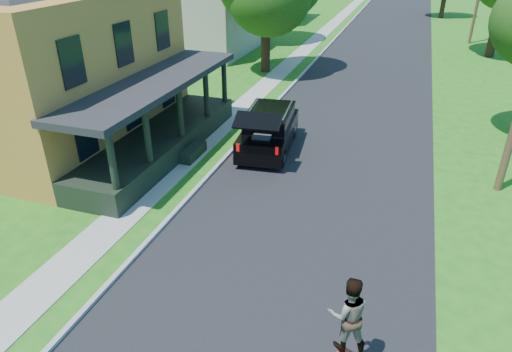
% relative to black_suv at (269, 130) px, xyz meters
% --- Properties ---
extents(ground, '(140.00, 140.00, 0.00)m').
position_rel_black_suv_xyz_m(ground, '(2.68, -7.78, -0.87)').
color(ground, '#1C6514').
rests_on(ground, ground).
extents(street, '(8.00, 120.00, 0.02)m').
position_rel_black_suv_xyz_m(street, '(2.68, 12.22, -0.87)').
color(street, black).
rests_on(street, ground).
extents(curb, '(0.15, 120.00, 0.12)m').
position_rel_black_suv_xyz_m(curb, '(-1.37, 12.22, -0.87)').
color(curb, '#9A9995').
rests_on(curb, ground).
extents(sidewalk, '(1.30, 120.00, 0.03)m').
position_rel_black_suv_xyz_m(sidewalk, '(-2.92, 12.22, -0.87)').
color(sidewalk, gray).
rests_on(sidewalk, ground).
extents(front_walk, '(6.50, 1.20, 0.03)m').
position_rel_black_suv_xyz_m(front_walk, '(-6.82, -1.78, -0.87)').
color(front_walk, gray).
rests_on(front_walk, ground).
extents(main_house, '(15.56, 15.56, 10.10)m').
position_rel_black_suv_xyz_m(main_house, '(-10.12, -1.79, 4.05)').
color(main_house, '#BC7337').
rests_on(main_house, ground).
extents(black_suv, '(2.34, 5.04, 2.27)m').
position_rel_black_suv_xyz_m(black_suv, '(0.00, 0.00, 0.00)').
color(black_suv, black).
rests_on(black_suv, ground).
extents(skateboarder, '(0.98, 0.86, 1.69)m').
position_rel_black_suv_xyz_m(skateboarder, '(4.78, -10.16, 0.65)').
color(skateboarder, black).
rests_on(skateboarder, ground).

